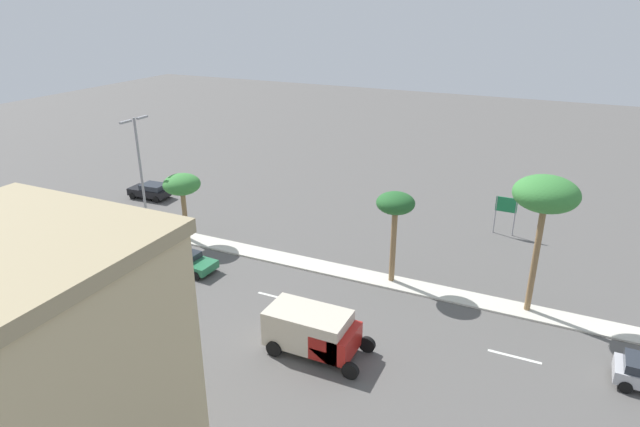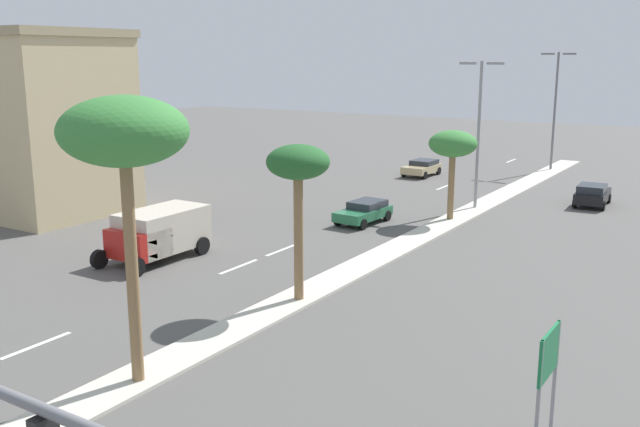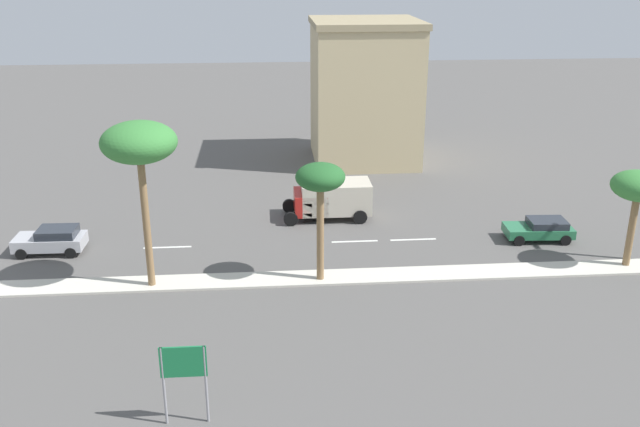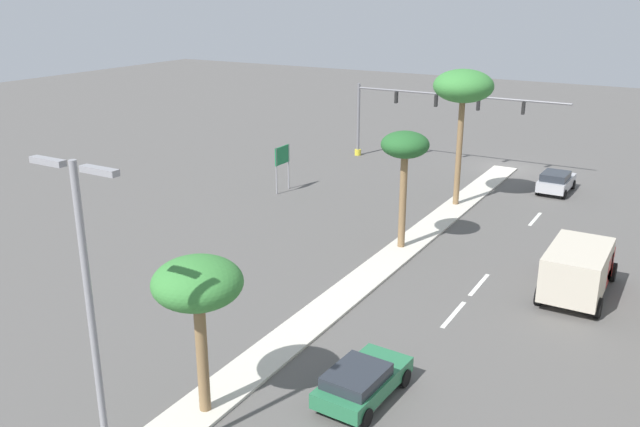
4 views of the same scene
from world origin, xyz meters
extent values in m
plane|color=#565451|center=(0.00, 25.74, 0.00)|extent=(160.00, 160.00, 0.00)
cube|color=beige|center=(0.00, 33.09, 0.06)|extent=(1.80, 66.19, 0.12)
cube|color=silver|center=(-4.96, 4.00, 0.01)|extent=(0.20, 2.80, 0.01)
cube|color=silver|center=(-4.96, 11.30, 0.01)|extent=(0.20, 2.80, 0.01)
cube|color=silver|center=(-4.96, 22.44, 0.01)|extent=(0.20, 2.80, 0.01)
cube|color=silver|center=(-4.96, 26.03, 0.01)|extent=(0.20, 2.80, 0.01)
cube|color=silver|center=(-4.96, 33.67, 0.01)|extent=(0.20, 2.80, 0.01)
cylinder|color=gray|center=(11.70, 13.34, 1.60)|extent=(0.10, 0.10, 3.20)
cylinder|color=gray|center=(11.70, 14.85, 1.60)|extent=(0.10, 0.10, 3.20)
cube|color=#19723F|center=(11.70, 14.09, 2.59)|extent=(0.08, 1.68, 1.23)
cube|color=#C6B284|center=(-22.86, 25.46, 5.46)|extent=(8.77, 8.27, 10.92)
cube|color=tan|center=(-22.86, 25.46, 11.17)|extent=(9.07, 8.57, 0.50)
cylinder|color=olive|center=(0.19, 11.15, 3.60)|extent=(0.37, 0.37, 6.96)
ellipsoid|color=#387F38|center=(0.19, 11.15, 7.73)|extent=(3.72, 3.72, 2.04)
cylinder|color=olive|center=(0.20, 19.95, 2.72)|extent=(0.38, 0.38, 5.20)
ellipsoid|color=#235B28|center=(0.20, 19.95, 5.76)|extent=(2.52, 2.52, 1.39)
cylinder|color=olive|center=(-0.19, 36.96, 2.16)|extent=(0.38, 0.38, 4.09)
ellipsoid|color=#387F38|center=(-0.19, 36.96, 4.71)|extent=(2.89, 2.89, 1.59)
cube|color=#287047|center=(-4.35, 33.52, 0.60)|extent=(2.06, 4.07, 0.55)
cube|color=#262B33|center=(-4.32, 34.02, 1.08)|extent=(1.78, 2.28, 0.42)
cylinder|color=black|center=(-3.55, 32.08, 0.32)|extent=(0.26, 0.65, 0.64)
cylinder|color=black|center=(-5.30, 32.18, 0.32)|extent=(0.26, 0.65, 0.64)
cylinder|color=black|center=(-3.39, 34.86, 0.32)|extent=(0.26, 0.65, 0.64)
cylinder|color=black|center=(-5.14, 34.96, 0.32)|extent=(0.26, 0.65, 0.64)
cube|color=#B2B2B7|center=(-4.76, 4.67, 0.67)|extent=(1.93, 3.96, 0.69)
cube|color=#262B33|center=(-4.75, 5.16, 1.25)|extent=(1.71, 2.19, 0.48)
cylinder|color=black|center=(-3.91, 3.28, 0.32)|extent=(0.23, 0.64, 0.64)
cylinder|color=black|center=(-5.67, 3.32, 0.32)|extent=(0.23, 0.64, 0.64)
cylinder|color=black|center=(-3.85, 6.03, 0.32)|extent=(0.23, 0.64, 0.64)
cylinder|color=black|center=(-5.61, 6.06, 0.32)|extent=(0.23, 0.64, 0.64)
cube|color=#B21E19|center=(-9.12, 20.07, 1.14)|extent=(2.46, 2.11, 1.38)
cube|color=beige|center=(-9.12, 21.71, 1.45)|extent=(2.46, 4.48, 1.99)
cylinder|color=black|center=(-7.89, 18.72, 0.45)|extent=(0.28, 0.90, 0.90)
cylinder|color=black|center=(-10.35, 18.72, 0.45)|extent=(0.28, 0.90, 0.90)
cylinder|color=black|center=(-7.89, 23.16, 0.45)|extent=(0.28, 0.90, 0.90)
cylinder|color=black|center=(-10.35, 23.16, 0.45)|extent=(0.28, 0.90, 0.90)
camera|label=1|loc=(-31.11, 10.74, 18.04)|focal=30.01mm
camera|label=2|loc=(15.70, -2.87, 9.82)|focal=39.86mm
camera|label=3|loc=(33.42, 17.24, 16.22)|focal=39.06mm
camera|label=4|loc=(-13.12, 51.57, 13.40)|focal=37.70mm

